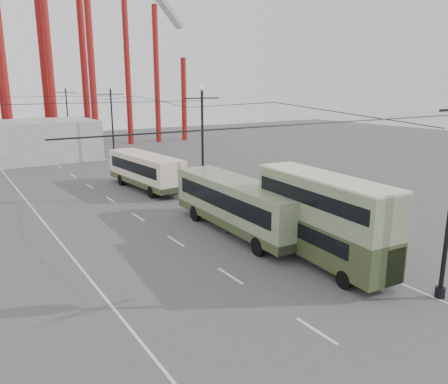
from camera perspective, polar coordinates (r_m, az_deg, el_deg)
ground at (r=19.92m, az=9.91°, el=-14.11°), size 160.00×160.00×0.00m
road_markings at (r=35.60m, az=-13.17°, el=-1.72°), size 12.52×120.00×0.01m
lamp_post_mid at (r=35.84m, az=-2.83°, el=6.34°), size 3.20×0.44×9.32m
lamp_post_far at (r=55.87m, az=-14.37°, el=8.55°), size 3.20×0.44×9.32m
lamp_post_distant at (r=76.99m, az=-19.76°, el=9.45°), size 3.20×0.44×9.32m
fairground_shed at (r=60.45m, az=-26.95°, el=5.78°), size 22.00×10.00×5.00m
double_decker_bus at (r=23.29m, az=12.81°, el=-3.01°), size 2.99×9.04×4.77m
single_decker_green at (r=27.93m, az=1.82°, el=-1.54°), size 3.12×12.01×3.37m
single_decker_cream at (r=40.51m, az=-10.22°, el=2.86°), size 3.31×10.40×3.19m
pedestrian at (r=28.03m, az=0.71°, el=-3.45°), size 0.82×0.66×1.95m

